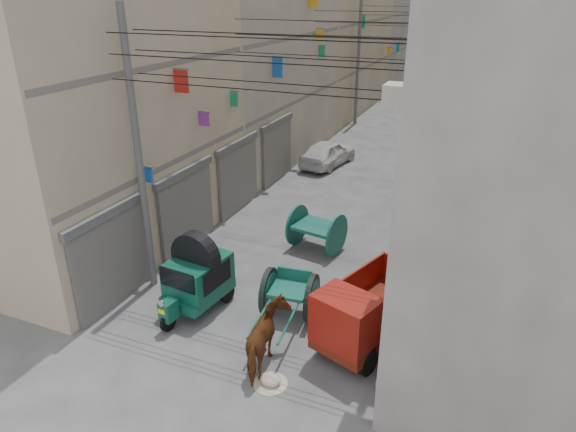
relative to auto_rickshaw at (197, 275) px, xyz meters
The scene contains 17 objects.
building_row_left 29.85m from the auto_rickshaw, 102.49° to the left, with size 8.00×62.00×14.00m.
building_row_right 30.72m from the auto_rickshaw, 71.41° to the left, with size 8.00×62.00×14.00m.
end_cap_building 60.81m from the auto_rickshaw, 88.44° to the left, with size 22.00×10.00×13.00m, color tan.
shutters_left 5.43m from the auto_rickshaw, 114.82° to the left, with size 0.18×14.40×2.88m.
signboards 16.45m from the auto_rickshaw, 84.23° to the left, with size 8.22×40.52×5.67m.
ac_units 8.59m from the auto_rickshaw, 22.60° to the left, with size 0.70×6.55×3.35m.
utility_poles 12.03m from the auto_rickshaw, 81.88° to the left, with size 7.40×22.20×8.00m.
overhead_cables 10.74m from the auto_rickshaw, 79.57° to the left, with size 7.40×22.52×1.12m.
auto_rickshaw is the anchor object (origin of this frame).
tonga_cart 2.62m from the auto_rickshaw, 13.67° to the left, with size 1.50×3.02×1.32m.
mini_truck 4.72m from the auto_rickshaw, ahead, with size 2.45×3.58×1.85m.
second_cart 4.97m from the auto_rickshaw, 68.11° to the left, with size 1.86×1.71×1.45m.
feed_sack 3.88m from the auto_rickshaw, 33.03° to the right, with size 0.49×0.39×0.25m, color beige.
horse 3.26m from the auto_rickshaw, 28.27° to the right, with size 0.83×1.82×1.54m, color brown.
distant_car_white 13.53m from the auto_rickshaw, 93.29° to the left, with size 1.55×3.85×1.31m, color silver.
distant_car_grey 20.34m from the auto_rickshaw, 77.37° to the left, with size 1.38×3.97×1.31m, color slate.
distant_car_green 33.10m from the auto_rickshaw, 86.45° to the left, with size 1.68×4.13×1.20m, color #205D47.
Camera 1 is at (5.45, -4.86, 8.27)m, focal length 32.00 mm.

